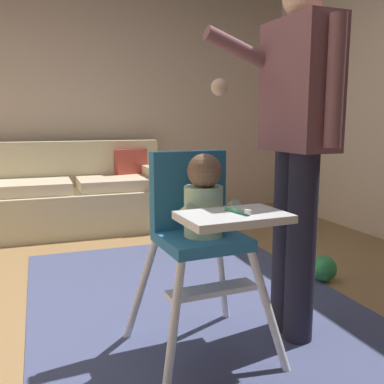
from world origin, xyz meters
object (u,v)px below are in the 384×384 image
at_px(couch, 75,196).
at_px(toy_ball, 324,268).
at_px(high_chair, 201,217).
at_px(adult_standing, 297,142).

bearing_deg(couch, toy_ball, 34.90).
bearing_deg(high_chair, couch, -176.05).
height_order(adult_standing, toy_ball, adult_standing).
height_order(couch, high_chair, high_chair).
relative_size(couch, high_chair, 1.97).
xyz_separation_m(high_chair, adult_standing, (0.49, 0.01, 0.32)).
height_order(high_chair, toy_ball, high_chair).
bearing_deg(toy_ball, high_chair, -152.93).
distance_m(couch, adult_standing, 2.81).
bearing_deg(toy_ball, adult_standing, -138.20).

